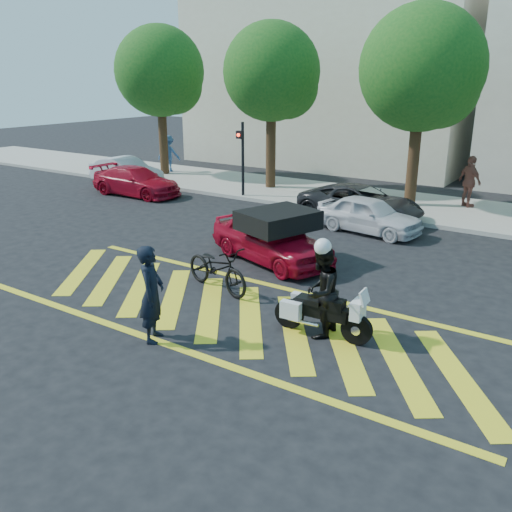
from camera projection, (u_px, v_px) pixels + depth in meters
The scene contains 19 objects.
ground at pixel (231, 313), 12.02m from camera, with size 90.00×90.00×0.00m, color black.
sidewalk at pixel (409, 206), 21.48m from camera, with size 60.00×5.00×0.15m, color #9E998E.
crosswalk at pixel (230, 312), 12.03m from camera, with size 12.33×4.00×0.01m.
building_left at pixel (332, 75), 31.22m from camera, with size 16.00×8.00×10.00m, color beige.
tree_far_left at pixel (163, 75), 26.70m from camera, with size 4.40×4.40×7.41m.
tree_left at pixel (275, 76), 23.31m from camera, with size 4.20×4.20×7.26m.
tree_center at pixel (425, 73), 19.87m from camera, with size 4.60×4.60×7.56m.
signal_pole at pixel (242, 154), 22.51m from camera, with size 0.28×0.43×3.20m.
officer_bike at pixel (152, 294), 10.51m from camera, with size 0.71×0.47×1.96m, color black.
bicycle at pixel (217, 268), 13.15m from camera, with size 0.75×2.16×1.14m, color black.
police_motorcycle at pixel (321, 312), 10.84m from camera, with size 2.10×0.68×0.92m.
officer_moto at pixel (321, 292), 10.71m from camera, with size 0.92×0.71×1.88m, color black.
red_convertible at pixel (271, 238), 15.17m from camera, with size 1.63×4.05×1.38m, color maroon.
parked_far_left at pixel (126, 171), 25.84m from camera, with size 1.38×3.95×1.30m, color #AFB1B7.
parked_left at pixel (136, 181), 23.64m from camera, with size 1.73×4.25×1.23m, color #A30A1D.
parked_mid_left at pixel (361, 203), 19.56m from camera, with size 2.09×4.54×1.26m, color black.
parked_mid_right at pixel (369, 215), 17.99m from camera, with size 1.44×3.57×1.22m, color silver.
pedestrian_left at pixel (169, 153), 28.54m from camera, with size 1.22×0.70×1.89m, color #385F9A.
pedestrian_right at pixel (470, 182), 20.77m from camera, with size 1.15×0.48×1.97m, color brown.
Camera 1 is at (6.53, -8.86, 5.01)m, focal length 38.00 mm.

